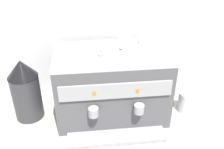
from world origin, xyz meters
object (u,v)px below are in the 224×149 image
(espresso_machine, at_px, (112,85))
(ceramic_cup_1, at_px, (107,48))
(ceramic_bowl_1, at_px, (95,46))
(ceramic_bowl_2, at_px, (85,58))
(ceramic_cup_2, at_px, (147,39))
(ceramic_bowl_0, at_px, (136,53))
(coffee_grinder, at_px, (25,89))
(milk_pitcher, at_px, (184,102))
(ceramic_cup_0, at_px, (125,42))

(espresso_machine, relative_size, ceramic_cup_1, 6.82)
(ceramic_bowl_1, bearing_deg, ceramic_bowl_2, -112.41)
(espresso_machine, bearing_deg, ceramic_bowl_2, -151.94)
(ceramic_cup_2, relative_size, ceramic_bowl_2, 1.03)
(ceramic_bowl_2, bearing_deg, ceramic_bowl_1, 67.59)
(ceramic_bowl_0, relative_size, ceramic_bowl_1, 1.14)
(coffee_grinder, bearing_deg, ceramic_cup_1, -5.46)
(ceramic_bowl_0, distance_m, milk_pitcher, 0.50)
(espresso_machine, height_order, ceramic_bowl_0, ceramic_bowl_0)
(ceramic_bowl_0, xyz_separation_m, coffee_grinder, (-0.64, 0.09, -0.25))
(ceramic_cup_2, bearing_deg, espresso_machine, -159.29)
(coffee_grinder, height_order, milk_pitcher, coffee_grinder)
(ceramic_bowl_0, height_order, ceramic_bowl_2, ceramic_bowl_2)
(coffee_grinder, distance_m, milk_pitcher, 0.99)
(ceramic_cup_1, xyz_separation_m, milk_pitcher, (0.49, -0.01, -0.39))
(ceramic_cup_2, bearing_deg, ceramic_bowl_0, -122.01)
(espresso_machine, xyz_separation_m, milk_pitcher, (0.46, -0.02, -0.14))
(espresso_machine, distance_m, ceramic_bowl_2, 0.29)
(ceramic_cup_0, xyz_separation_m, ceramic_bowl_0, (0.04, -0.12, -0.02))
(ceramic_bowl_0, bearing_deg, coffee_grinder, 171.96)
(ceramic_cup_0, xyz_separation_m, ceramic_cup_1, (-0.11, -0.08, -0.00))
(ceramic_cup_1, relative_size, ceramic_bowl_2, 0.83)
(ceramic_bowl_2, relative_size, coffee_grinder, 0.29)
(coffee_grinder, xyz_separation_m, milk_pitcher, (0.98, -0.06, -0.13))
(ceramic_cup_2, bearing_deg, ceramic_cup_0, -173.23)
(ceramic_cup_1, height_order, ceramic_cup_2, ceramic_cup_2)
(ceramic_cup_0, distance_m, ceramic_cup_1, 0.13)
(ceramic_cup_1, bearing_deg, ceramic_bowl_0, -15.97)
(ceramic_bowl_1, bearing_deg, ceramic_cup_1, -52.91)
(coffee_grinder, bearing_deg, ceramic_cup_2, 3.76)
(ceramic_cup_0, height_order, milk_pitcher, ceramic_cup_0)
(espresso_machine, height_order, ceramic_bowl_2, ceramic_bowl_2)
(ceramic_cup_0, relative_size, ceramic_bowl_0, 0.91)
(ceramic_cup_1, xyz_separation_m, ceramic_bowl_2, (-0.12, -0.07, -0.02))
(ceramic_cup_0, xyz_separation_m, ceramic_cup_2, (0.13, 0.02, 0.00))
(ceramic_cup_1, height_order, coffee_grinder, ceramic_cup_1)
(ceramic_bowl_0, bearing_deg, espresso_machine, 155.21)
(ceramic_cup_0, height_order, ceramic_bowl_0, ceramic_cup_0)
(milk_pitcher, bearing_deg, coffee_grinder, 176.69)
(espresso_machine, relative_size, coffee_grinder, 1.67)
(ceramic_bowl_0, height_order, ceramic_bowl_1, ceramic_bowl_0)
(ceramic_bowl_2, bearing_deg, espresso_machine, 28.06)
(coffee_grinder, bearing_deg, ceramic_bowl_2, -17.22)
(ceramic_cup_1, height_order, milk_pitcher, ceramic_cup_1)
(ceramic_cup_2, xyz_separation_m, milk_pitcher, (0.25, -0.10, -0.40))
(espresso_machine, height_order, milk_pitcher, espresso_machine)
(ceramic_cup_2, distance_m, ceramic_bowl_0, 0.16)
(espresso_machine, relative_size, milk_pitcher, 4.85)
(espresso_machine, relative_size, ceramic_cup_2, 5.51)
(ceramic_cup_0, distance_m, ceramic_bowl_2, 0.27)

